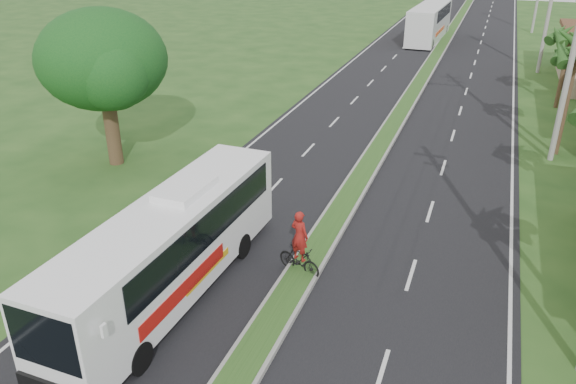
% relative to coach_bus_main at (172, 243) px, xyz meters
% --- Properties ---
extents(ground, '(180.00, 180.00, 0.00)m').
position_rel_coach_bus_main_xyz_m(ground, '(3.48, -1.33, -1.88)').
color(ground, '#254A1B').
rests_on(ground, ground).
extents(road_asphalt, '(14.00, 160.00, 0.02)m').
position_rel_coach_bus_main_xyz_m(road_asphalt, '(3.48, 18.67, -1.87)').
color(road_asphalt, black).
rests_on(road_asphalt, ground).
extents(median_strip, '(1.20, 160.00, 0.18)m').
position_rel_coach_bus_main_xyz_m(median_strip, '(3.48, 18.67, -1.78)').
color(median_strip, gray).
rests_on(median_strip, ground).
extents(lane_edge_left, '(0.12, 160.00, 0.01)m').
position_rel_coach_bus_main_xyz_m(lane_edge_left, '(-3.22, 18.67, -1.88)').
color(lane_edge_left, silver).
rests_on(lane_edge_left, ground).
extents(lane_edge_right, '(0.12, 160.00, 0.01)m').
position_rel_coach_bus_main_xyz_m(lane_edge_right, '(10.18, 18.67, -1.88)').
color(lane_edge_right, silver).
rests_on(lane_edge_right, ground).
extents(palm_verge_d, '(2.40, 2.40, 5.25)m').
position_rel_coach_bus_main_xyz_m(palm_verge_d, '(12.78, 26.67, 2.66)').
color(palm_verge_d, '#473321').
rests_on(palm_verge_d, ground).
extents(shade_tree, '(6.30, 6.00, 7.54)m').
position_rel_coach_bus_main_xyz_m(shade_tree, '(-8.63, 8.69, 3.14)').
color(shade_tree, '#473321').
rests_on(shade_tree, ground).
extents(utility_pole_b, '(3.20, 0.28, 12.00)m').
position_rel_coach_bus_main_xyz_m(utility_pole_b, '(11.95, 16.67, 4.37)').
color(utility_pole_b, gray).
rests_on(utility_pole_b, ground).
extents(coach_bus_main, '(2.52, 10.66, 3.43)m').
position_rel_coach_bus_main_xyz_m(coach_bus_main, '(0.00, 0.00, 0.00)').
color(coach_bus_main, white).
rests_on(coach_bus_main, ground).
extents(coach_bus_far, '(3.06, 12.14, 3.51)m').
position_rel_coach_bus_main_xyz_m(coach_bus_far, '(1.68, 48.12, 0.11)').
color(coach_bus_far, white).
rests_on(coach_bus_far, ground).
extents(motorcyclist, '(1.76, 1.00, 2.37)m').
position_rel_coach_bus_main_xyz_m(motorcyclist, '(3.34, 2.49, -1.00)').
color(motorcyclist, black).
rests_on(motorcyclist, ground).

